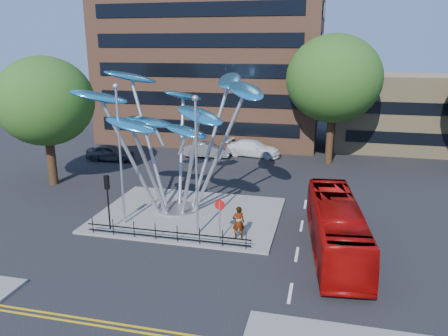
% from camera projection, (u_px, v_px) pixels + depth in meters
% --- Properties ---
extents(ground, '(120.00, 120.00, 0.00)m').
position_uv_depth(ground, '(173.00, 258.00, 23.60)').
color(ground, black).
rests_on(ground, ground).
extents(traffic_island, '(12.00, 9.00, 0.15)m').
position_uv_depth(traffic_island, '(189.00, 214.00, 29.41)').
color(traffic_island, slate).
rests_on(traffic_island, ground).
extents(double_yellow_near, '(40.00, 0.12, 0.01)m').
position_uv_depth(double_yellow_near, '(123.00, 325.00, 17.98)').
color(double_yellow_near, gold).
rests_on(double_yellow_near, ground).
extents(double_yellow_far, '(40.00, 0.12, 0.01)m').
position_uv_depth(double_yellow_far, '(120.00, 329.00, 17.70)').
color(double_yellow_far, gold).
rests_on(double_yellow_far, ground).
extents(brick_tower, '(25.00, 15.00, 30.00)m').
position_uv_depth(brick_tower, '(214.00, 9.00, 50.75)').
color(brick_tower, brown).
rests_on(brick_tower, ground).
extents(low_building_near, '(15.00, 8.00, 8.00)m').
position_uv_depth(low_building_near, '(407.00, 113.00, 46.97)').
color(low_building_near, tan).
rests_on(low_building_near, ground).
extents(tree_right, '(8.80, 8.80, 12.11)m').
position_uv_depth(tree_right, '(334.00, 79.00, 40.17)').
color(tree_right, black).
rests_on(tree_right, ground).
extents(tree_left, '(7.60, 7.60, 10.32)m').
position_uv_depth(tree_left, '(45.00, 102.00, 34.22)').
color(tree_left, black).
rests_on(tree_left, ground).
extents(leaf_sculpture, '(12.72, 9.54, 9.51)m').
position_uv_depth(leaf_sculpture, '(175.00, 112.00, 28.42)').
color(leaf_sculpture, '#9EA0A5').
rests_on(leaf_sculpture, traffic_island).
extents(street_lamp_left, '(0.36, 0.36, 8.80)m').
position_uv_depth(street_lamp_left, '(120.00, 143.00, 26.41)').
color(street_lamp_left, '#9EA0A5').
rests_on(street_lamp_left, traffic_island).
extents(street_lamp_right, '(0.36, 0.36, 8.30)m').
position_uv_depth(street_lamp_right, '(196.00, 154.00, 24.89)').
color(street_lamp_right, '#9EA0A5').
rests_on(street_lamp_right, traffic_island).
extents(traffic_light_island, '(0.28, 0.18, 3.42)m').
position_uv_depth(traffic_light_island, '(107.00, 191.00, 26.34)').
color(traffic_light_island, black).
rests_on(traffic_light_island, traffic_island).
extents(no_entry_sign_island, '(0.60, 0.10, 2.45)m').
position_uv_depth(no_entry_sign_island, '(220.00, 213.00, 25.00)').
color(no_entry_sign_island, '#9EA0A5').
rests_on(no_entry_sign_island, traffic_island).
extents(pedestrian_railing_front, '(10.00, 0.06, 1.00)m').
position_uv_depth(pedestrian_railing_front, '(166.00, 234.00, 25.26)').
color(pedestrian_railing_front, black).
rests_on(pedestrian_railing_front, traffic_island).
extents(red_bus, '(3.61, 10.68, 2.92)m').
position_uv_depth(red_bus, '(336.00, 227.00, 24.00)').
color(red_bus, '#9E0907').
rests_on(red_bus, ground).
extents(pedestrian, '(0.83, 0.68, 1.97)m').
position_uv_depth(pedestrian, '(238.00, 222.00, 25.42)').
color(pedestrian, gray).
rests_on(pedestrian, traffic_island).
extents(parked_car_left, '(4.79, 2.23, 1.59)m').
position_uv_depth(parked_car_left, '(110.00, 153.00, 43.12)').
color(parked_car_left, '#393C40').
rests_on(parked_car_left, ground).
extents(parked_car_mid, '(4.75, 1.96, 1.53)m').
position_uv_depth(parked_car_mid, '(207.00, 150.00, 44.34)').
color(parked_car_mid, '#95979C').
rests_on(parked_car_mid, ground).
extents(parked_car_right, '(5.85, 2.98, 1.63)m').
position_uv_depth(parked_car_right, '(253.00, 148.00, 44.78)').
color(parked_car_right, white).
rests_on(parked_car_right, ground).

